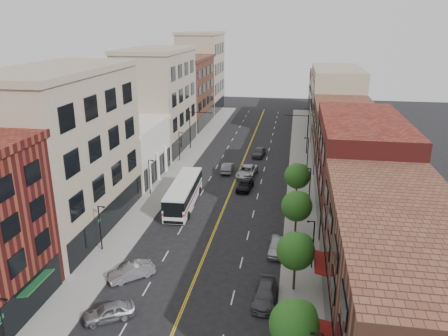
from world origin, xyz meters
The scene contains 35 objects.
ground centered at (0.00, 0.00, 0.00)m, with size 220.00×220.00×0.00m, color black.
sidewalk_left centered at (-10.00, 35.00, 0.07)m, with size 4.00×110.00×0.15m, color gray.
sidewalk_right centered at (10.00, 35.00, 0.07)m, with size 4.00×110.00×0.15m, color gray.
bldg_l_tanoffice centered at (-17.00, 13.00, 9.00)m, with size 10.00×22.00×18.00m, color gray.
bldg_l_white centered at (-17.00, 31.00, 4.00)m, with size 10.00×14.00×8.00m, color silver.
bldg_l_far_a centered at (-17.00, 48.00, 9.00)m, with size 10.00×20.00×18.00m, color gray.
bldg_l_far_b centered at (-17.00, 68.00, 7.50)m, with size 10.00×20.00×15.00m, color brown.
bldg_l_far_c centered at (-17.00, 86.00, 10.00)m, with size 10.00×16.00×20.00m, color gray.
bldg_r_near centered at (17.00, 0.00, 5.00)m, with size 10.00×26.00×10.00m, color brown.
bldg_r_mid centered at (17.00, 24.00, 6.00)m, with size 10.00×22.00×12.00m, color #5C1A18.
bldg_r_far_a centered at (17.00, 45.00, 5.00)m, with size 10.00×20.00×10.00m, color brown.
bldg_r_far_b centered at (17.00, 66.00, 7.00)m, with size 10.00×22.00×14.00m, color gray.
bldg_r_far_c centered at (17.00, 86.00, 5.50)m, with size 10.00×18.00×11.00m, color brown.
tree_r_0 centered at (9.39, -5.93, 4.13)m, with size 3.40×3.40×5.59m.
tree_r_1 centered at (9.39, 4.07, 4.13)m, with size 3.40×3.40×5.59m.
tree_r_2 centered at (9.39, 14.07, 4.13)m, with size 3.40×3.40×5.59m.
tree_r_3 centered at (9.39, 24.07, 4.13)m, with size 3.40×3.40×5.59m.
lamp_l_0 centered at (-10.95, -8.00, 2.97)m, with size 0.81×0.55×5.05m.
lamp_l_1 centered at (-10.95, 8.00, 2.97)m, with size 0.81×0.55×5.05m.
lamp_l_2 centered at (-10.95, 24.00, 2.97)m, with size 0.81×0.55×5.05m.
lamp_l_3 centered at (-10.95, 40.00, 2.97)m, with size 0.81×0.55×5.05m.
lamp_r_1 centered at (10.95, 8.00, 2.97)m, with size 0.81×0.55×5.05m.
lamp_r_2 centered at (10.95, 24.00, 2.97)m, with size 0.81×0.55×5.05m.
lamp_r_3 centered at (10.95, 40.00, 2.97)m, with size 0.81×0.55×5.05m.
signal_mast_left centered at (-10.27, 48.00, 4.65)m, with size 4.49×0.18×7.20m.
signal_mast_right centered at (10.27, 48.00, 4.65)m, with size 4.49×0.18×7.20m.
city_bus centered at (-5.39, 21.26, 1.90)m, with size 3.51×12.81×3.26m.
car_angle_a centered at (-5.60, -2.59, 0.71)m, with size 1.68×4.19×1.43m, color #95979C.
car_angle_b centered at (-5.99, 3.47, 0.73)m, with size 1.55×4.43×1.46m, color #B2B5BA.
car_parked_mid centered at (6.86, 1.88, 0.70)m, with size 1.95×4.80×1.39m, color #434247.
car_parked_far centered at (7.40, 10.65, 0.74)m, with size 1.74×4.33×1.48m, color #A6A8AD.
car_lane_behind centered at (-1.80, 35.51, 0.77)m, with size 1.63×4.68×1.54m, color #535458.
car_lane_a centered at (1.97, 28.24, 0.68)m, with size 1.92×4.71×1.37m, color black.
car_lane_b centered at (1.55, 34.02, 0.82)m, with size 2.73×5.93×1.65m, color #A2A6AA.
car_lane_c centered at (2.50, 45.09, 0.80)m, with size 1.89×4.71×1.60m, color #424346.
Camera 1 is at (8.66, -30.72, 23.27)m, focal length 35.00 mm.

